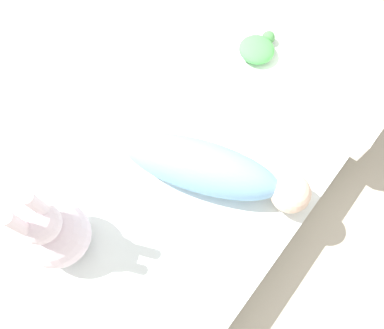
% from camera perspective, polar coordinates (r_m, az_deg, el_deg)
% --- Properties ---
extents(ground_plane, '(12.00, 12.00, 0.00)m').
position_cam_1_polar(ground_plane, '(1.46, -1.10, -3.02)').
color(ground_plane, '#B2A893').
extents(bed_mattress, '(1.36, 0.85, 0.19)m').
position_cam_1_polar(bed_mattress, '(1.37, -1.17, -1.62)').
color(bed_mattress, white).
rests_on(bed_mattress, ground_plane).
extents(swaddled_baby, '(0.34, 0.60, 0.18)m').
position_cam_1_polar(swaddled_baby, '(1.18, 2.96, -0.71)').
color(swaddled_baby, '#7FB7E5').
rests_on(swaddled_baby, bed_mattress).
extents(pillow, '(0.32, 0.36, 0.10)m').
position_cam_1_polar(pillow, '(1.45, 21.60, 9.90)').
color(pillow, white).
rests_on(pillow, bed_mattress).
extents(bunny_plush, '(0.19, 0.19, 0.38)m').
position_cam_1_polar(bunny_plush, '(1.15, -20.26, -9.71)').
color(bunny_plush, silver).
rests_on(bunny_plush, bed_mattress).
extents(turtle_plush, '(0.17, 0.14, 0.06)m').
position_cam_1_polar(turtle_plush, '(1.52, 10.01, 17.04)').
color(turtle_plush, '#51B756').
rests_on(turtle_plush, bed_mattress).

